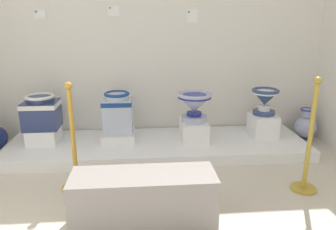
{
  "coord_description": "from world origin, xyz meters",
  "views": [
    {
      "loc": [
        1.91,
        -0.88,
        1.48
      ],
      "look_at": [
        2.21,
        2.62,
        0.43
      ],
      "focal_mm": 34.45,
      "sensor_mm": 36.0,
      "label": 1
    }
  ],
  "objects_px": {
    "plinth_block_tall_cobalt": "(119,136)",
    "plinth_block_slender_white": "(194,130)",
    "plinth_block_squat_floral": "(44,135)",
    "antique_toilet_tall_cobalt": "(118,112)",
    "info_placard_first": "(40,15)",
    "decorative_vase_spare": "(305,126)",
    "plinth_block_leftmost": "(263,125)",
    "antique_toilet_slender_white": "(194,104)",
    "stanchion_post_near_right": "(308,154)",
    "antique_toilet_leftmost": "(265,98)",
    "stanchion_post_near_left": "(75,161)",
    "info_placard_third": "(192,16)",
    "antique_toilet_squat_floral": "(41,111)",
    "museum_bench": "(144,199)",
    "info_placard_second": "(114,11)"
  },
  "relations": [
    {
      "from": "plinth_block_tall_cobalt",
      "to": "plinth_block_slender_white",
      "type": "height_order",
      "value": "plinth_block_slender_white"
    },
    {
      "from": "plinth_block_squat_floral",
      "to": "antique_toilet_tall_cobalt",
      "type": "height_order",
      "value": "antique_toilet_tall_cobalt"
    },
    {
      "from": "plinth_block_squat_floral",
      "to": "info_placard_first",
      "type": "height_order",
      "value": "info_placard_first"
    },
    {
      "from": "antique_toilet_tall_cobalt",
      "to": "decorative_vase_spare",
      "type": "distance_m",
      "value": 2.36
    },
    {
      "from": "plinth_block_leftmost",
      "to": "decorative_vase_spare",
      "type": "xyz_separation_m",
      "value": [
        0.61,
        0.13,
        -0.07
      ]
    },
    {
      "from": "antique_toilet_slender_white",
      "to": "stanchion_post_near_right",
      "type": "distance_m",
      "value": 1.34
    },
    {
      "from": "antique_toilet_leftmost",
      "to": "stanchion_post_near_left",
      "type": "relative_size",
      "value": 0.32
    },
    {
      "from": "antique_toilet_tall_cobalt",
      "to": "info_placard_third",
      "type": "bearing_deg",
      "value": 23.58
    },
    {
      "from": "plinth_block_tall_cobalt",
      "to": "antique_toilet_tall_cobalt",
      "type": "relative_size",
      "value": 0.83
    },
    {
      "from": "antique_toilet_squat_floral",
      "to": "antique_toilet_leftmost",
      "type": "relative_size",
      "value": 1.21
    },
    {
      "from": "antique_toilet_squat_floral",
      "to": "plinth_block_leftmost",
      "type": "bearing_deg",
      "value": -0.08
    },
    {
      "from": "antique_toilet_tall_cobalt",
      "to": "antique_toilet_leftmost",
      "type": "relative_size",
      "value": 1.5
    },
    {
      "from": "antique_toilet_tall_cobalt",
      "to": "antique_toilet_slender_white",
      "type": "xyz_separation_m",
      "value": [
        0.88,
        -0.08,
        0.1
      ]
    },
    {
      "from": "antique_toilet_slender_white",
      "to": "stanchion_post_near_right",
      "type": "relative_size",
      "value": 0.39
    },
    {
      "from": "antique_toilet_tall_cobalt",
      "to": "plinth_block_leftmost",
      "type": "height_order",
      "value": "antique_toilet_tall_cobalt"
    },
    {
      "from": "plinth_block_tall_cobalt",
      "to": "stanchion_post_near_right",
      "type": "height_order",
      "value": "stanchion_post_near_right"
    },
    {
      "from": "stanchion_post_near_right",
      "to": "antique_toilet_tall_cobalt",
      "type": "bearing_deg",
      "value": 147.44
    },
    {
      "from": "plinth_block_leftmost",
      "to": "stanchion_post_near_left",
      "type": "distance_m",
      "value": 2.24
    },
    {
      "from": "antique_toilet_leftmost",
      "to": "info_placard_first",
      "type": "bearing_deg",
      "value": 171.12
    },
    {
      "from": "antique_toilet_tall_cobalt",
      "to": "antique_toilet_squat_floral",
      "type": "bearing_deg",
      "value": -179.58
    },
    {
      "from": "antique_toilet_leftmost",
      "to": "stanchion_post_near_left",
      "type": "height_order",
      "value": "stanchion_post_near_left"
    },
    {
      "from": "plinth_block_tall_cobalt",
      "to": "info_placard_first",
      "type": "bearing_deg",
      "value": 155.41
    },
    {
      "from": "plinth_block_tall_cobalt",
      "to": "info_placard_first",
      "type": "distance_m",
      "value": 1.66
    },
    {
      "from": "museum_bench",
      "to": "info_placard_second",
      "type": "bearing_deg",
      "value": 99.19
    },
    {
      "from": "plinth_block_slender_white",
      "to": "antique_toilet_slender_white",
      "type": "distance_m",
      "value": 0.32
    },
    {
      "from": "plinth_block_slender_white",
      "to": "stanchion_post_near_left",
      "type": "bearing_deg",
      "value": -145.44
    },
    {
      "from": "antique_toilet_slender_white",
      "to": "info_placard_second",
      "type": "height_order",
      "value": "info_placard_second"
    },
    {
      "from": "antique_toilet_slender_white",
      "to": "antique_toilet_leftmost",
      "type": "relative_size",
      "value": 1.25
    },
    {
      "from": "antique_toilet_tall_cobalt",
      "to": "plinth_block_squat_floral",
      "type": "bearing_deg",
      "value": -179.58
    },
    {
      "from": "plinth_block_squat_floral",
      "to": "plinth_block_tall_cobalt",
      "type": "bearing_deg",
      "value": 0.42
    },
    {
      "from": "plinth_block_leftmost",
      "to": "decorative_vase_spare",
      "type": "relative_size",
      "value": 0.87
    },
    {
      "from": "plinth_block_tall_cobalt",
      "to": "info_placard_first",
      "type": "xyz_separation_m",
      "value": [
        -0.86,
        0.4,
        1.37
      ]
    },
    {
      "from": "info_placard_first",
      "to": "plinth_block_tall_cobalt",
      "type": "bearing_deg",
      "value": -24.59
    },
    {
      "from": "antique_toilet_squat_floral",
      "to": "museum_bench",
      "type": "height_order",
      "value": "antique_toilet_squat_floral"
    },
    {
      "from": "antique_toilet_tall_cobalt",
      "to": "plinth_block_tall_cobalt",
      "type": "bearing_deg",
      "value": -116.57
    },
    {
      "from": "antique_toilet_leftmost",
      "to": "museum_bench",
      "type": "relative_size",
      "value": 0.3
    },
    {
      "from": "stanchion_post_near_left",
      "to": "stanchion_post_near_right",
      "type": "bearing_deg",
      "value": -5.41
    },
    {
      "from": "antique_toilet_slender_white",
      "to": "plinth_block_leftmost",
      "type": "relative_size",
      "value": 1.12
    },
    {
      "from": "antique_toilet_squat_floral",
      "to": "antique_toilet_tall_cobalt",
      "type": "distance_m",
      "value": 0.85
    },
    {
      "from": "antique_toilet_tall_cobalt",
      "to": "stanchion_post_near_left",
      "type": "relative_size",
      "value": 0.49
    },
    {
      "from": "plinth_block_tall_cobalt",
      "to": "info_placard_first",
      "type": "relative_size",
      "value": 3.0
    },
    {
      "from": "plinth_block_leftmost",
      "to": "decorative_vase_spare",
      "type": "distance_m",
      "value": 0.63
    },
    {
      "from": "plinth_block_tall_cobalt",
      "to": "plinth_block_leftmost",
      "type": "relative_size",
      "value": 1.12
    },
    {
      "from": "plinth_block_slender_white",
      "to": "decorative_vase_spare",
      "type": "height_order",
      "value": "decorative_vase_spare"
    },
    {
      "from": "antique_toilet_slender_white",
      "to": "antique_toilet_tall_cobalt",
      "type": "bearing_deg",
      "value": 174.88
    },
    {
      "from": "antique_toilet_leftmost",
      "to": "plinth_block_slender_white",
      "type": "bearing_deg",
      "value": -175.37
    },
    {
      "from": "antique_toilet_squat_floral",
      "to": "plinth_block_slender_white",
      "type": "bearing_deg",
      "value": -2.4
    },
    {
      "from": "antique_toilet_tall_cobalt",
      "to": "decorative_vase_spare",
      "type": "height_order",
      "value": "antique_toilet_tall_cobalt"
    },
    {
      "from": "antique_toilet_squat_floral",
      "to": "plinth_block_slender_white",
      "type": "xyz_separation_m",
      "value": [
        1.72,
        -0.07,
        -0.26
      ]
    },
    {
      "from": "decorative_vase_spare",
      "to": "stanchion_post_near_right",
      "type": "distance_m",
      "value": 1.38
    }
  ]
}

